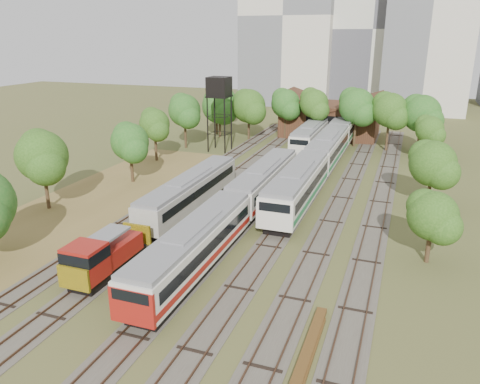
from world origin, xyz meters
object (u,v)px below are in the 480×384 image
at_px(railcar_red_set, 235,209).
at_px(water_tower, 219,89).
at_px(railcar_green_set, 327,150).
at_px(shunter_locomotive, 102,257).

xyz_separation_m(railcar_red_set, water_tower, (-12.84, 27.52, 7.35)).
xyz_separation_m(railcar_green_set, shunter_locomotive, (-10.00, -36.47, -0.62)).
relative_size(railcar_red_set, shunter_locomotive, 4.27).
height_order(railcar_red_set, water_tower, water_tower).
height_order(railcar_red_set, shunter_locomotive, railcar_red_set).
distance_m(railcar_green_set, shunter_locomotive, 37.82).
bearing_deg(shunter_locomotive, water_tower, 99.89).
bearing_deg(railcar_green_set, railcar_red_set, -99.18).
height_order(railcar_red_set, railcar_green_set, railcar_green_set).
xyz_separation_m(railcar_green_set, water_tower, (-16.84, 2.77, 7.13)).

